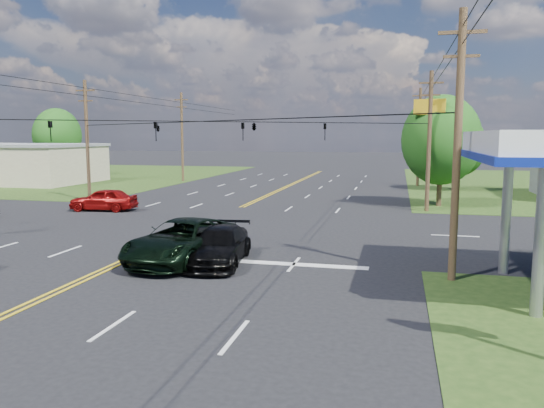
% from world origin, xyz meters
% --- Properties ---
extents(ground, '(280.00, 280.00, 0.00)m').
position_xyz_m(ground, '(0.00, 12.00, 0.00)').
color(ground, black).
rests_on(ground, ground).
extents(grass_nw, '(46.00, 48.00, 0.03)m').
position_xyz_m(grass_nw, '(-35.00, 44.00, 0.00)').
color(grass_nw, '#203C13').
rests_on(grass_nw, ground).
extents(stop_bar, '(10.00, 0.50, 0.02)m').
position_xyz_m(stop_bar, '(5.00, 4.00, 0.00)').
color(stop_bar, silver).
rests_on(stop_bar, ground).
extents(retail_nw, '(16.00, 11.00, 4.00)m').
position_xyz_m(retail_nw, '(-30.00, 34.00, 2.00)').
color(retail_nw, tan).
rests_on(retail_nw, ground).
extents(pole_se, '(1.60, 0.28, 9.50)m').
position_xyz_m(pole_se, '(13.00, 3.00, 4.92)').
color(pole_se, '#412E1B').
rests_on(pole_se, ground).
extents(pole_nw, '(1.60, 0.28, 9.50)m').
position_xyz_m(pole_nw, '(-13.00, 21.00, 4.92)').
color(pole_nw, '#412E1B').
rests_on(pole_nw, ground).
extents(pole_ne, '(1.60, 0.28, 9.50)m').
position_xyz_m(pole_ne, '(13.00, 21.00, 4.92)').
color(pole_ne, '#412E1B').
rests_on(pole_ne, ground).
extents(pole_left_far, '(1.60, 0.28, 10.00)m').
position_xyz_m(pole_left_far, '(-13.00, 40.00, 5.17)').
color(pole_left_far, '#412E1B').
rests_on(pole_left_far, ground).
extents(pole_right_far, '(1.60, 0.28, 10.00)m').
position_xyz_m(pole_right_far, '(13.00, 40.00, 5.17)').
color(pole_right_far, '#412E1B').
rests_on(pole_right_far, ground).
extents(span_wire_signals, '(26.00, 18.00, 1.13)m').
position_xyz_m(span_wire_signals, '(0.00, 12.00, 6.00)').
color(span_wire_signals, black).
rests_on(span_wire_signals, ground).
extents(power_lines, '(26.04, 100.00, 0.64)m').
position_xyz_m(power_lines, '(0.00, 10.00, 8.60)').
color(power_lines, black).
rests_on(power_lines, ground).
extents(tree_right_a, '(5.70, 5.70, 8.18)m').
position_xyz_m(tree_right_a, '(14.00, 24.00, 4.87)').
color(tree_right_a, '#412E1B').
rests_on(tree_right_a, ground).
extents(tree_right_b, '(4.94, 4.94, 7.09)m').
position_xyz_m(tree_right_b, '(16.50, 36.00, 4.22)').
color(tree_right_b, '#412E1B').
rests_on(tree_right_b, ground).
extents(tree_far_l, '(6.08, 6.08, 8.72)m').
position_xyz_m(tree_far_l, '(-32.00, 44.00, 5.19)').
color(tree_far_l, '#412E1B').
rests_on(tree_far_l, ground).
extents(pickup_dkgreen, '(3.63, 6.56, 1.74)m').
position_xyz_m(pickup_dkgreen, '(2.41, 3.50, 0.87)').
color(pickup_dkgreen, black).
rests_on(pickup_dkgreen, ground).
extents(suv_black, '(2.59, 5.27, 1.47)m').
position_xyz_m(suv_black, '(3.98, 3.50, 0.74)').
color(suv_black, black).
rests_on(suv_black, ground).
extents(sedan_red, '(4.77, 2.37, 1.56)m').
position_xyz_m(sedan_red, '(-8.90, 16.25, 0.78)').
color(sedan_red, maroon).
rests_on(sedan_red, ground).
extents(polesign_ne, '(2.14, 0.67, 7.77)m').
position_xyz_m(polesign_ne, '(13.00, 22.00, 6.01)').
color(polesign_ne, '#A5A5AA').
rests_on(polesign_ne, ground).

